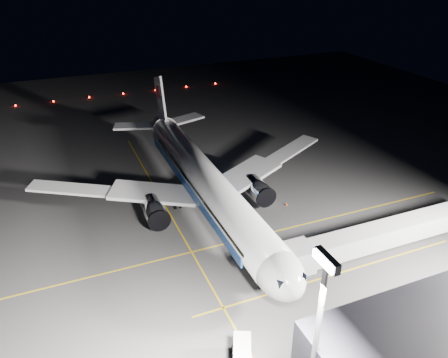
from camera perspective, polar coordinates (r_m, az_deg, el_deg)
ground at (r=73.20m, az=-2.32°, el=-4.05°), size 200.00×200.00×0.00m
guide_line_main at (r=65.46m, az=0.78°, el=-8.30°), size 0.25×80.00×0.01m
guide_line_cross at (r=71.70m, az=-6.83°, el=-4.99°), size 70.00×0.25×0.01m
guide_line_side at (r=61.51m, az=14.15°, el=-12.02°), size 0.25×40.00×0.01m
airliner at (r=71.53m, az=-2.69°, el=-0.11°), size 61.48×54.22×16.64m
jet_bridge at (r=63.40m, az=20.60°, el=-6.64°), size 3.60×34.40×6.30m
floodlight_mast_south at (r=35.39m, az=11.84°, el=-20.51°), size 2.40×0.67×20.70m
taxiway_lights at (r=137.74m, az=-13.03°, el=10.81°), size 0.44×60.44×0.44m
service_truck at (r=48.65m, az=2.38°, el=-22.09°), size 5.10×3.67×2.44m
baggage_tug at (r=81.68m, az=2.56°, el=0.13°), size 2.56×2.22×1.63m
safety_cone_a at (r=80.12m, az=5.13°, el=-0.88°), size 0.43×0.43×0.65m
safety_cone_b at (r=75.01m, az=8.16°, el=-3.25°), size 0.37×0.37×0.55m
safety_cone_c at (r=71.49m, az=1.71°, el=-4.62°), size 0.38×0.38×0.57m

